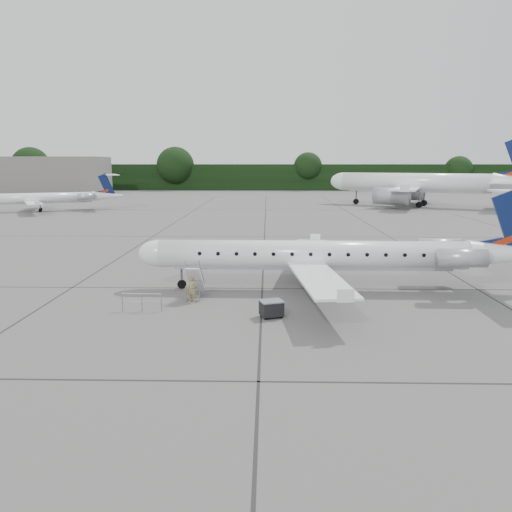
# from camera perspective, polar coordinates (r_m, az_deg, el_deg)

# --- Properties ---
(ground) EXTENTS (320.00, 320.00, 0.00)m
(ground) POSITION_cam_1_polar(r_m,az_deg,el_deg) (29.35, 11.30, -5.70)
(ground) COLOR #61615E
(ground) RESTS_ON ground
(treeline) EXTENTS (260.00, 4.00, 8.00)m
(treeline) POSITION_cam_1_polar(r_m,az_deg,el_deg) (157.89, 3.18, 8.98)
(treeline) COLOR black
(treeline) RESTS_ON ground
(terminal_building) EXTENTS (40.00, 14.00, 10.00)m
(terminal_building) POSITION_cam_1_polar(r_m,az_deg,el_deg) (152.31, -24.21, 8.41)
(terminal_building) COLOR slate
(terminal_building) RESTS_ON ground
(main_regional_jet) EXTENTS (25.55, 18.62, 6.47)m
(main_regional_jet) POSITION_cam_1_polar(r_m,az_deg,el_deg) (32.13, 6.43, 1.75)
(main_regional_jet) COLOR white
(main_regional_jet) RESTS_ON ground
(airstair) EXTENTS (0.89, 2.28, 2.03)m
(airstair) POSITION_cam_1_polar(r_m,az_deg,el_deg) (30.82, -6.94, -2.85)
(airstair) COLOR white
(airstair) RESTS_ON ground
(passenger) EXTENTS (0.69, 0.58, 1.61)m
(passenger) POSITION_cam_1_polar(r_m,az_deg,el_deg) (29.64, -7.33, -3.81)
(passenger) COLOR olive
(passenger) RESTS_ON ground
(safety_railing) EXTENTS (2.20, 0.14, 1.00)m
(safety_railing) POSITION_cam_1_polar(r_m,az_deg,el_deg) (28.50, -12.92, -5.21)
(safety_railing) COLOR gray
(safety_railing) RESTS_ON ground
(baggage_cart) EXTENTS (1.37, 1.24, 0.98)m
(baggage_cart) POSITION_cam_1_polar(r_m,az_deg,el_deg) (26.74, 1.77, -6.01)
(baggage_cart) COLOR black
(baggage_cart) RESTS_ON ground
(bg_narrowbody) EXTENTS (43.10, 38.84, 12.69)m
(bg_narrowbody) POSITION_cam_1_polar(r_m,az_deg,el_deg) (101.04, 17.59, 9.02)
(bg_narrowbody) COLOR white
(bg_narrowbody) RESTS_ON ground
(bg_regional_left) EXTENTS (29.07, 25.37, 6.36)m
(bg_regional_left) POSITION_cam_1_polar(r_m,az_deg,el_deg) (93.84, -24.08, 6.59)
(bg_regional_left) COLOR white
(bg_regional_left) RESTS_ON ground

